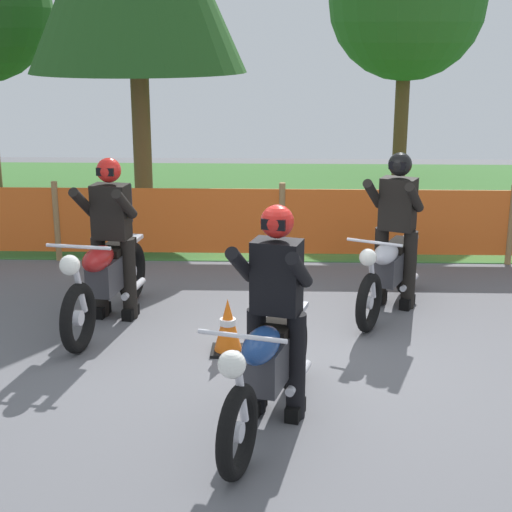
% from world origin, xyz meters
% --- Properties ---
extents(ground, '(24.00, 24.00, 0.02)m').
position_xyz_m(ground, '(0.00, 0.00, -0.01)').
color(ground, '#5B5B60').
extents(grass_verge, '(24.00, 7.72, 0.01)m').
position_xyz_m(grass_verge, '(0.00, 7.34, 0.01)').
color(grass_verge, '#386B2D').
rests_on(grass_verge, ground).
extents(barrier_fence, '(11.79, 0.08, 1.05)m').
position_xyz_m(barrier_fence, '(-0.00, 3.48, 0.54)').
color(barrier_fence, '#997547').
rests_on(barrier_fence, ground).
extents(tree_near_right, '(3.03, 3.03, 4.96)m').
position_xyz_m(tree_near_right, '(2.40, 9.58, 3.43)').
color(tree_near_right, brown).
rests_on(tree_near_right, ground).
extents(motorcycle_lead, '(0.70, 2.13, 1.01)m').
position_xyz_m(motorcycle_lead, '(-1.79, 1.19, 0.49)').
color(motorcycle_lead, black).
rests_on(motorcycle_lead, ground).
extents(motorcycle_trailing, '(0.96, 1.80, 0.92)m').
position_xyz_m(motorcycle_trailing, '(1.14, 1.67, 0.44)').
color(motorcycle_trailing, black).
rests_on(motorcycle_trailing, ground).
extents(motorcycle_third, '(0.82, 2.05, 1.00)m').
position_xyz_m(motorcycle_third, '(-0.11, -0.92, 0.48)').
color(motorcycle_third, black).
rests_on(motorcycle_third, ground).
extents(rider_lead, '(0.61, 0.73, 1.69)m').
position_xyz_m(rider_lead, '(-1.75, 1.42, 0.95)').
color(rider_lead, black).
rests_on(rider_lead, ground).
extents(rider_trailing, '(0.69, 0.78, 1.69)m').
position_xyz_m(rider_trailing, '(1.23, 1.87, 0.95)').
color(rider_trailing, black).
rests_on(rider_trailing, ground).
extents(rider_third, '(0.65, 0.66, 1.69)m').
position_xyz_m(rider_third, '(-0.06, -0.73, 0.92)').
color(rider_third, black).
rests_on(rider_third, ground).
extents(traffic_cone, '(0.32, 0.32, 0.53)m').
position_xyz_m(traffic_cone, '(-0.51, 0.50, 0.26)').
color(traffic_cone, black).
rests_on(traffic_cone, ground).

